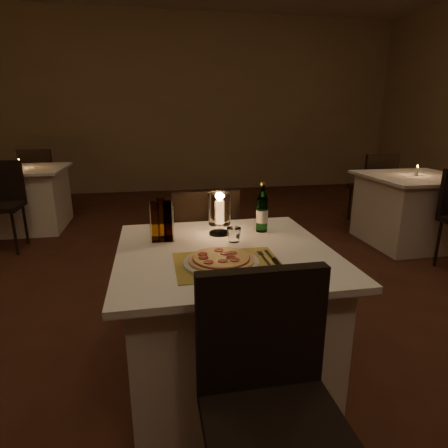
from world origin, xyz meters
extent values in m
cube|color=#4C2518|center=(0.00, 0.00, -0.01)|extent=(8.00, 10.00, 0.02)
cube|color=#977C58|center=(0.00, 5.01, 1.50)|extent=(8.00, 0.02, 3.00)
cube|color=white|center=(-0.13, -0.24, 0.35)|extent=(0.88, 0.88, 0.71)
cube|color=white|center=(-0.13, -0.24, 0.72)|extent=(1.00, 1.00, 0.03)
cube|color=black|center=(-0.13, -1.04, 0.46)|extent=(0.42, 0.42, 0.05)
cube|color=black|center=(-0.13, -0.86, 0.69)|extent=(0.42, 0.05, 0.42)
cylinder|color=black|center=(0.04, -0.87, 0.22)|extent=(0.03, 0.03, 0.44)
cube|color=black|center=(-0.13, 0.56, 0.46)|extent=(0.42, 0.42, 0.05)
cube|color=black|center=(-0.13, 0.37, 0.69)|extent=(0.42, 0.05, 0.42)
cylinder|color=black|center=(0.04, 0.73, 0.22)|extent=(0.03, 0.03, 0.44)
cylinder|color=black|center=(-0.30, 0.73, 0.22)|extent=(0.03, 0.03, 0.44)
cylinder|color=black|center=(0.04, 0.39, 0.22)|extent=(0.03, 0.03, 0.44)
cylinder|color=black|center=(-0.30, 0.39, 0.22)|extent=(0.03, 0.03, 0.44)
cube|color=#AB953B|center=(-0.15, -0.42, 0.74)|extent=(0.45, 0.34, 0.00)
cylinder|color=white|center=(-0.18, -0.42, 0.75)|extent=(0.32, 0.32, 0.01)
cylinder|color=#D8B77F|center=(-0.18, -0.42, 0.76)|extent=(0.28, 0.28, 0.01)
cylinder|color=maroon|center=(-0.18, -0.42, 0.77)|extent=(0.24, 0.24, 0.00)
cylinder|color=#EACC7F|center=(-0.18, -0.42, 0.77)|extent=(0.24, 0.24, 0.00)
cylinder|color=maroon|center=(-0.13, -0.39, 0.78)|extent=(0.04, 0.04, 0.00)
cylinder|color=maroon|center=(-0.16, -0.39, 0.78)|extent=(0.04, 0.04, 0.00)
cylinder|color=maroon|center=(-0.18, -0.35, 0.78)|extent=(0.04, 0.04, 0.00)
cylinder|color=maroon|center=(-0.26, -0.38, 0.78)|extent=(0.04, 0.04, 0.00)
cylinder|color=maroon|center=(-0.26, -0.42, 0.78)|extent=(0.04, 0.04, 0.00)
cylinder|color=maroon|center=(-0.25, -0.48, 0.78)|extent=(0.04, 0.04, 0.00)
cylinder|color=maroon|center=(-0.19, -0.47, 0.78)|extent=(0.04, 0.04, 0.00)
cylinder|color=maroon|center=(-0.14, -0.47, 0.78)|extent=(0.04, 0.04, 0.00)
cylinder|color=maroon|center=(-0.15, -0.44, 0.78)|extent=(0.04, 0.04, 0.00)
cube|color=silver|center=(0.01, -0.42, 0.75)|extent=(0.01, 0.14, 0.00)
cube|color=silver|center=(0.01, -0.34, 0.75)|extent=(0.02, 0.05, 0.00)
cube|color=black|center=(0.05, -0.47, 0.75)|extent=(0.02, 0.10, 0.01)
cube|color=silver|center=(0.05, -0.36, 0.75)|extent=(0.01, 0.12, 0.00)
cylinder|color=#529856|center=(0.12, 0.00, 0.83)|extent=(0.06, 0.06, 0.18)
cylinder|color=#529856|center=(0.12, 0.00, 0.98)|extent=(0.02, 0.02, 0.03)
cylinder|color=gold|center=(0.12, 0.00, 1.00)|extent=(0.03, 0.03, 0.01)
cylinder|color=silver|center=(0.12, 0.00, 0.83)|extent=(0.06, 0.06, 0.07)
cylinder|color=white|center=(-0.11, -0.01, 0.75)|extent=(0.11, 0.11, 0.01)
cylinder|color=white|center=(-0.11, -0.01, 0.77)|extent=(0.02, 0.02, 0.04)
cylinder|color=white|center=(-0.11, -0.01, 0.88)|extent=(0.12, 0.12, 0.17)
cylinder|color=white|center=(-0.11, -0.01, 0.86)|extent=(0.03, 0.03, 0.12)
ellipsoid|color=orange|center=(-0.11, -0.01, 0.94)|extent=(0.02, 0.02, 0.03)
cube|color=white|center=(-0.42, -0.04, 0.74)|extent=(0.12, 0.12, 0.01)
cylinder|color=white|center=(-0.47, -0.10, 0.84)|extent=(0.01, 0.01, 0.18)
cylinder|color=white|center=(-0.36, -0.10, 0.84)|extent=(0.01, 0.01, 0.18)
cylinder|color=white|center=(-0.47, 0.01, 0.84)|extent=(0.01, 0.01, 0.18)
cylinder|color=white|center=(-0.36, 0.01, 0.84)|extent=(0.01, 0.01, 0.18)
cube|color=#BF8C33|center=(-0.45, -0.07, 0.85)|extent=(0.04, 0.04, 0.20)
cube|color=#3F1E14|center=(-0.39, -0.07, 0.85)|extent=(0.04, 0.04, 0.20)
cube|color=#BF8C33|center=(-0.42, -0.01, 0.85)|extent=(0.04, 0.04, 0.20)
cube|color=white|center=(-1.99, 2.94, 0.35)|extent=(0.88, 0.88, 0.71)
cube|color=white|center=(-1.99, 2.94, 0.72)|extent=(1.00, 1.00, 0.03)
cube|color=black|center=(-1.99, 2.32, 0.69)|extent=(0.42, 0.05, 0.42)
cylinder|color=black|center=(-1.82, 1.97, 0.22)|extent=(0.03, 0.03, 0.44)
cylinder|color=black|center=(-1.82, 2.31, 0.22)|extent=(0.03, 0.03, 0.44)
cube|color=black|center=(-1.99, 3.74, 0.46)|extent=(0.42, 0.42, 0.05)
cube|color=black|center=(-1.99, 3.55, 0.69)|extent=(0.42, 0.05, 0.42)
cylinder|color=black|center=(-1.82, 3.91, 0.22)|extent=(0.03, 0.03, 0.44)
cylinder|color=black|center=(-2.16, 3.91, 0.22)|extent=(0.03, 0.03, 0.44)
cylinder|color=black|center=(-1.82, 3.57, 0.22)|extent=(0.03, 0.03, 0.44)
cylinder|color=black|center=(-2.16, 3.57, 0.22)|extent=(0.03, 0.03, 0.44)
cylinder|color=white|center=(-1.99, 2.94, 0.79)|extent=(0.03, 0.03, 0.09)
ellipsoid|color=orange|center=(-1.99, 2.94, 0.84)|extent=(0.01, 0.01, 0.02)
cube|color=white|center=(2.25, 1.55, 0.35)|extent=(0.88, 0.88, 0.71)
cube|color=white|center=(2.25, 1.55, 0.72)|extent=(1.00, 1.00, 0.03)
cylinder|color=black|center=(2.08, 0.92, 0.22)|extent=(0.03, 0.03, 0.44)
cube|color=black|center=(2.25, 2.35, 0.46)|extent=(0.42, 0.42, 0.05)
cube|color=black|center=(2.25, 2.17, 0.69)|extent=(0.42, 0.05, 0.42)
cylinder|color=black|center=(2.42, 2.52, 0.22)|extent=(0.03, 0.03, 0.44)
cylinder|color=black|center=(2.08, 2.52, 0.22)|extent=(0.03, 0.03, 0.44)
cylinder|color=black|center=(2.42, 2.18, 0.22)|extent=(0.03, 0.03, 0.44)
cylinder|color=black|center=(2.08, 2.18, 0.22)|extent=(0.03, 0.03, 0.44)
cylinder|color=white|center=(2.25, 1.55, 0.79)|extent=(0.03, 0.03, 0.09)
ellipsoid|color=orange|center=(2.25, 1.55, 0.84)|extent=(0.01, 0.01, 0.02)
camera|label=1|loc=(-0.45, -1.87, 1.35)|focal=30.00mm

